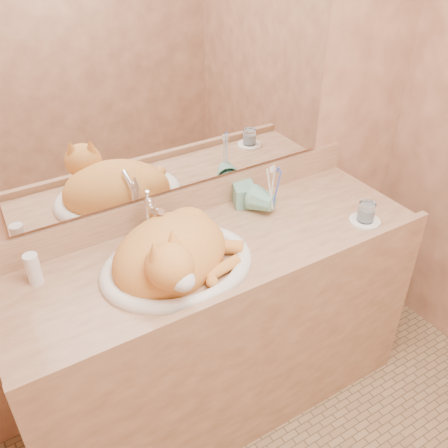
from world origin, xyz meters
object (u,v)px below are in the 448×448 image
soap_dispenser (247,190)px  water_glass (366,212)px  sink_basin (176,248)px  toothbrush_cup (273,205)px  vanity_counter (219,330)px  cat (172,252)px

soap_dispenser → water_glass: size_ratio=2.46×
sink_basin → water_glass: (0.76, -0.13, -0.03)m
soap_dispenser → toothbrush_cup: soap_dispenser is taller
vanity_counter → toothbrush_cup: bearing=13.9°
toothbrush_cup → water_glass: bearing=-38.7°
vanity_counter → sink_basin: 0.54m
sink_basin → soap_dispenser: soap_dispenser is taller
toothbrush_cup → water_glass: toothbrush_cup is taller
toothbrush_cup → water_glass: 0.36m
vanity_counter → water_glass: bearing=-15.0°
toothbrush_cup → water_glass: (0.28, -0.23, -0.00)m
vanity_counter → cat: cat is taller
vanity_counter → soap_dispenser: size_ratio=8.38×
soap_dispenser → water_glass: soap_dispenser is taller
vanity_counter → soap_dispenser: bearing=35.1°
vanity_counter → soap_dispenser: 0.59m
vanity_counter → toothbrush_cup: (0.29, 0.07, 0.48)m
toothbrush_cup → vanity_counter: bearing=-166.1°
soap_dispenser → toothbrush_cup: 0.12m
cat → toothbrush_cup: size_ratio=4.14×
toothbrush_cup → cat: bearing=-168.6°
soap_dispenser → water_glass: 0.47m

